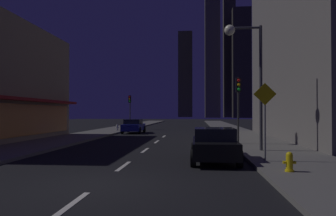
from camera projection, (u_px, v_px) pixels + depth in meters
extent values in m
cube|color=black|center=(174.00, 129.00, 40.91)|extent=(78.00, 136.00, 0.10)
cube|color=#605E59|center=(228.00, 129.00, 40.29)|extent=(4.00, 76.00, 0.15)
cube|color=#605E59|center=(122.00, 128.00, 41.53)|extent=(4.00, 76.00, 0.15)
cube|color=silver|center=(71.00, 205.00, 7.05)|extent=(0.16, 2.20, 0.01)
cube|color=silver|center=(124.00, 166.00, 12.22)|extent=(0.16, 2.20, 0.01)
cube|color=silver|center=(145.00, 150.00, 17.40)|extent=(0.16, 2.20, 0.01)
cube|color=silver|center=(157.00, 142.00, 22.58)|extent=(0.16, 2.20, 0.01)
cube|color=silver|center=(164.00, 136.00, 27.76)|extent=(0.16, 2.20, 0.01)
cube|color=#D88C3F|center=(21.00, 120.00, 21.20)|extent=(0.10, 14.92, 2.20)
cube|color=maroon|center=(27.00, 100.00, 21.19)|extent=(0.90, 15.52, 0.20)
cube|color=#423F32|center=(185.00, 75.00, 167.02)|extent=(7.40, 7.58, 45.19)
cube|color=#645F4B|center=(212.00, 37.00, 144.26)|extent=(6.77, 7.75, 74.63)
cube|color=#4B4838|center=(229.00, 46.00, 152.69)|extent=(5.71, 5.48, 70.00)
cube|color=#363328|center=(241.00, 64.00, 138.60)|extent=(7.92, 8.82, 48.06)
cube|color=black|center=(214.00, 147.00, 13.40)|extent=(1.80, 4.20, 0.65)
cube|color=black|center=(214.00, 135.00, 13.21)|extent=(1.64, 2.00, 0.55)
cylinder|color=black|center=(194.00, 150.00, 14.87)|extent=(0.22, 0.68, 0.68)
cylinder|color=black|center=(231.00, 150.00, 14.71)|extent=(0.22, 0.68, 0.68)
cylinder|color=black|center=(193.00, 158.00, 12.08)|extent=(0.22, 0.68, 0.68)
cylinder|color=black|center=(240.00, 159.00, 11.92)|extent=(0.22, 0.68, 0.68)
sphere|color=white|center=(200.00, 142.00, 15.49)|extent=(0.18, 0.18, 0.18)
sphere|color=white|center=(223.00, 142.00, 15.39)|extent=(0.18, 0.18, 0.18)
cube|color=navy|center=(134.00, 127.00, 32.41)|extent=(1.80, 4.20, 0.65)
cube|color=black|center=(133.00, 122.00, 32.22)|extent=(1.64, 2.00, 0.55)
cylinder|color=black|center=(128.00, 129.00, 33.87)|extent=(0.22, 0.68, 0.68)
cylinder|color=black|center=(144.00, 129.00, 33.72)|extent=(0.22, 0.68, 0.68)
cylinder|color=black|center=(122.00, 131.00, 31.09)|extent=(0.22, 0.68, 0.68)
cylinder|color=black|center=(140.00, 131.00, 30.93)|extent=(0.22, 0.68, 0.68)
sphere|color=white|center=(132.00, 126.00, 34.50)|extent=(0.18, 0.18, 0.18)
sphere|color=white|center=(142.00, 126.00, 34.40)|extent=(0.18, 0.18, 0.18)
cylinder|color=yellow|center=(289.00, 163.00, 10.32)|extent=(0.22, 0.22, 0.55)
sphere|color=yellow|center=(289.00, 155.00, 10.33)|extent=(0.21, 0.21, 0.21)
cylinder|color=yellow|center=(289.00, 171.00, 10.32)|extent=(0.30, 0.30, 0.06)
cylinder|color=yellow|center=(284.00, 162.00, 10.34)|extent=(0.10, 0.10, 0.10)
cylinder|color=yellow|center=(294.00, 162.00, 10.31)|extent=(0.10, 0.10, 0.10)
cylinder|color=#B2B2B2|center=(117.00, 128.00, 34.75)|extent=(0.22, 0.22, 0.55)
sphere|color=#B2B2B2|center=(117.00, 125.00, 34.76)|extent=(0.21, 0.21, 0.21)
cylinder|color=#B2B2B2|center=(117.00, 130.00, 34.75)|extent=(0.30, 0.30, 0.06)
cylinder|color=#B2B2B2|center=(116.00, 128.00, 34.77)|extent=(0.10, 0.10, 0.10)
cylinder|color=#B2B2B2|center=(119.00, 128.00, 34.74)|extent=(0.10, 0.10, 0.10)
cylinder|color=#2D2D2D|center=(238.00, 110.00, 19.82)|extent=(0.12, 0.12, 4.20)
cube|color=black|center=(238.00, 85.00, 19.65)|extent=(0.32, 0.24, 0.90)
sphere|color=red|center=(239.00, 80.00, 19.53)|extent=(0.18, 0.18, 0.18)
sphere|color=#F2B20C|center=(239.00, 85.00, 19.52)|extent=(0.18, 0.18, 0.18)
sphere|color=#19D833|center=(239.00, 89.00, 19.52)|extent=(0.18, 0.18, 0.18)
cylinder|color=#2D2D2D|center=(130.00, 112.00, 39.70)|extent=(0.12, 0.12, 4.20)
cube|color=black|center=(130.00, 99.00, 39.53)|extent=(0.32, 0.24, 0.90)
sphere|color=red|center=(130.00, 97.00, 39.40)|extent=(0.18, 0.18, 0.18)
sphere|color=#F2B20C|center=(130.00, 99.00, 39.40)|extent=(0.18, 0.18, 0.18)
sphere|color=#19D833|center=(130.00, 101.00, 39.39)|extent=(0.18, 0.18, 0.18)
cylinder|color=#38383D|center=(261.00, 88.00, 16.26)|extent=(0.16, 0.16, 6.50)
cylinder|color=#38383D|center=(245.00, 28.00, 16.38)|extent=(1.60, 0.12, 0.12)
sphere|color=#FCF7CC|center=(230.00, 30.00, 16.45)|extent=(0.56, 0.56, 0.56)
cylinder|color=slate|center=(265.00, 131.00, 12.60)|extent=(0.08, 0.08, 2.40)
cube|color=yellow|center=(265.00, 94.00, 12.60)|extent=(0.91, 0.03, 0.91)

